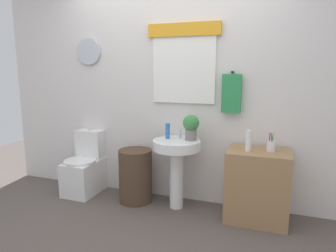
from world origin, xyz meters
TOP-DOWN VIEW (x-y plane):
  - ground_plane at (0.00, 0.00)m, footprint 8.00×8.00m
  - back_wall at (0.00, 1.15)m, footprint 4.40×0.18m
  - toilet at (-1.04, 0.88)m, footprint 0.38×0.51m
  - laundry_hamper at (-0.34, 0.85)m, footprint 0.38×0.38m
  - pedestal_sink at (0.16, 0.85)m, footprint 0.51×0.51m
  - faucet at (0.16, 0.97)m, footprint 0.03×0.03m
  - wooden_cabinet at (1.01, 0.85)m, footprint 0.61×0.44m
  - soap_bottle at (0.04, 0.90)m, footprint 0.05×0.05m
  - potted_plant at (0.30, 0.91)m, footprint 0.17×0.17m
  - lotion_bottle at (0.91, 0.81)m, footprint 0.05×0.05m
  - toothbrush_cup at (1.12, 0.87)m, footprint 0.08×0.08m

SIDE VIEW (x-z plane):
  - ground_plane at x=0.00m, z-range 0.00..0.00m
  - toilet at x=-1.04m, z-range -0.09..0.69m
  - laundry_hamper at x=-0.34m, z-range 0.00..0.61m
  - wooden_cabinet at x=1.01m, z-range 0.00..0.72m
  - pedestal_sink at x=0.16m, z-range 0.19..0.96m
  - toothbrush_cup at x=1.12m, z-range 0.68..0.87m
  - faucet at x=0.16m, z-range 0.76..0.86m
  - lotion_bottle at x=0.91m, z-range 0.72..0.93m
  - soap_bottle at x=0.04m, z-range 0.76..0.93m
  - potted_plant at x=0.30m, z-range 0.78..1.05m
  - back_wall at x=0.00m, z-range 0.01..2.61m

